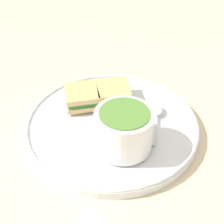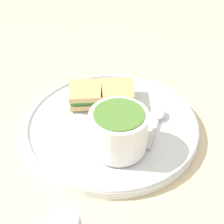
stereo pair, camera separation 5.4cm
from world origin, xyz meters
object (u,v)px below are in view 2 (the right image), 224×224
at_px(sandwich_half_far, 86,94).
at_px(soup_bowl, 119,130).
at_px(spoon, 158,116).
at_px(sandwich_half_near, 117,93).

bearing_deg(sandwich_half_far, soup_bowl, 153.70).
height_order(spoon, sandwich_half_far, sandwich_half_far).
height_order(soup_bowl, spoon, soup_bowl).
distance_m(sandwich_half_near, sandwich_half_far, 0.06).
height_order(sandwich_half_near, sandwich_half_far, same).
bearing_deg(soup_bowl, sandwich_half_far, -26.30).
xyz_separation_m(soup_bowl, sandwich_half_near, (0.08, -0.10, -0.02)).
xyz_separation_m(sandwich_half_near, sandwich_half_far, (0.04, 0.04, 0.00)).
relative_size(soup_bowl, sandwich_half_far, 1.03).
bearing_deg(spoon, sandwich_half_far, 85.45).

